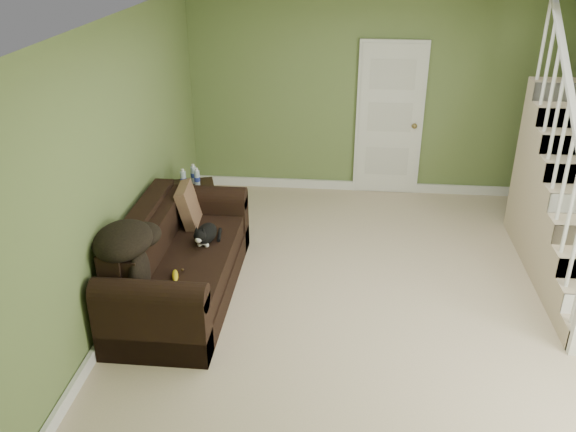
% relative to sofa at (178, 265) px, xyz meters
% --- Properties ---
extents(floor, '(5.00, 5.50, 0.01)m').
position_rel_sofa_xyz_m(floor, '(2.02, 0.05, -0.33)').
color(floor, tan).
rests_on(floor, ground).
extents(ceiling, '(5.00, 5.50, 0.01)m').
position_rel_sofa_xyz_m(ceiling, '(2.02, 0.05, 2.27)').
color(ceiling, white).
rests_on(ceiling, wall_back).
extents(wall_back, '(5.00, 0.04, 2.60)m').
position_rel_sofa_xyz_m(wall_back, '(2.02, 2.80, 0.97)').
color(wall_back, olive).
rests_on(wall_back, floor).
extents(wall_front, '(5.00, 0.04, 2.60)m').
position_rel_sofa_xyz_m(wall_front, '(2.02, -2.70, 0.97)').
color(wall_front, olive).
rests_on(wall_front, floor).
extents(wall_left, '(0.04, 5.50, 2.60)m').
position_rel_sofa_xyz_m(wall_left, '(-0.48, 0.05, 0.97)').
color(wall_left, olive).
rests_on(wall_left, floor).
extents(baseboard_back, '(5.00, 0.04, 0.12)m').
position_rel_sofa_xyz_m(baseboard_back, '(2.02, 2.77, -0.27)').
color(baseboard_back, white).
rests_on(baseboard_back, floor).
extents(baseboard_left, '(0.04, 5.50, 0.12)m').
position_rel_sofa_xyz_m(baseboard_left, '(-0.45, 0.05, -0.27)').
color(baseboard_left, white).
rests_on(baseboard_left, floor).
extents(door, '(0.86, 0.12, 2.02)m').
position_rel_sofa_xyz_m(door, '(2.12, 2.76, 0.68)').
color(door, white).
rests_on(door, floor).
extents(sofa, '(0.95, 2.19, 0.87)m').
position_rel_sofa_xyz_m(sofa, '(0.00, 0.00, 0.00)').
color(sofa, black).
rests_on(sofa, floor).
extents(side_table, '(0.62, 0.62, 0.83)m').
position_rel_sofa_xyz_m(side_table, '(-0.16, 1.30, -0.02)').
color(side_table, black).
rests_on(side_table, floor).
extents(cat, '(0.24, 0.50, 0.24)m').
position_rel_sofa_xyz_m(cat, '(0.24, 0.21, 0.23)').
color(cat, black).
rests_on(cat, sofa).
extents(banana, '(0.11, 0.21, 0.06)m').
position_rel_sofa_xyz_m(banana, '(0.11, -0.47, 0.17)').
color(banana, gold).
rests_on(banana, sofa).
extents(throw_pillow, '(0.25, 0.45, 0.45)m').
position_rel_sofa_xyz_m(throw_pillow, '(-0.03, 0.64, 0.33)').
color(throw_pillow, '#462A1C').
rests_on(throw_pillow, sofa).
extents(throw_blanket, '(0.65, 0.75, 0.26)m').
position_rel_sofa_xyz_m(throw_blanket, '(-0.27, -0.59, 0.57)').
color(throw_blanket, black).
rests_on(throw_blanket, sofa).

